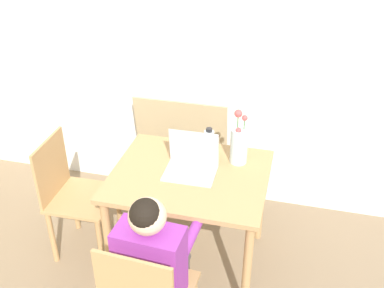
% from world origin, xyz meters
% --- Properties ---
extents(wall_back, '(6.40, 0.05, 2.50)m').
position_xyz_m(wall_back, '(0.00, 2.23, 1.25)').
color(wall_back, white).
rests_on(wall_back, ground_plane).
extents(dining_table, '(0.94, 0.78, 0.71)m').
position_xyz_m(dining_table, '(-0.11, 1.41, 0.61)').
color(dining_table, tan).
rests_on(dining_table, ground_plane).
extents(chair_spare, '(0.41, 0.41, 0.84)m').
position_xyz_m(chair_spare, '(-0.89, 1.35, 0.44)').
color(chair_spare, tan).
rests_on(chair_spare, ground_plane).
extents(person_seated, '(0.36, 0.44, 1.03)m').
position_xyz_m(person_seated, '(-0.13, 0.77, 0.64)').
color(person_seated, purple).
rests_on(person_seated, ground_plane).
extents(laptop, '(0.31, 0.24, 0.24)m').
position_xyz_m(laptop, '(-0.11, 1.45, 0.77)').
color(laptop, '#B2B2B7').
rests_on(laptop, dining_table).
extents(flower_vase, '(0.11, 0.11, 0.35)m').
position_xyz_m(flower_vase, '(0.15, 1.61, 0.84)').
color(flower_vase, silver).
rests_on(flower_vase, dining_table).
extents(water_bottle, '(0.06, 0.06, 0.22)m').
position_xyz_m(water_bottle, '(-0.03, 1.60, 0.81)').
color(water_bottle, silver).
rests_on(water_bottle, dining_table).
extents(cardboard_panel, '(0.71, 0.14, 0.87)m').
position_xyz_m(cardboard_panel, '(-0.35, 2.10, 0.43)').
color(cardboard_panel, tan).
rests_on(cardboard_panel, ground_plane).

